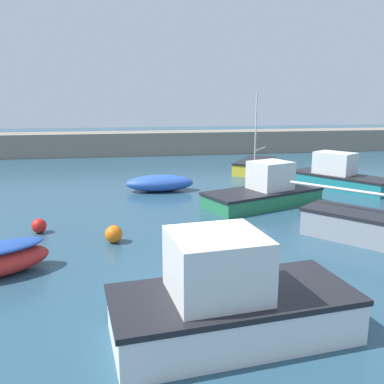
{
  "coord_description": "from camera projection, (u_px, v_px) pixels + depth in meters",
  "views": [
    {
      "loc": [
        -2.04,
        -9.46,
        4.88
      ],
      "look_at": [
        1.25,
        10.11,
        0.41
      ],
      "focal_mm": 40.0,
      "sensor_mm": 36.0,
      "label": 1
    }
  ],
  "objects": [
    {
      "name": "harbor_breakwater",
      "position": [
        144.0,
        143.0,
        36.47
      ],
      "size": [
        66.16,
        2.9,
        1.89
      ],
      "primitive_type": "cube",
      "color": "gray",
      "rests_on": "ground_plane"
    },
    {
      "name": "mooring_buoy_red",
      "position": [
        39.0,
        226.0,
        15.54
      ],
      "size": [
        0.54,
        0.54,
        0.54
      ],
      "primitive_type": "sphere",
      "color": "red",
      "rests_on": "ground_plane"
    },
    {
      "name": "ground_plane",
      "position": [
        210.0,
        303.0,
        10.53
      ],
      "size": [
        120.0,
        120.0,
        0.2
      ],
      "primitive_type": "cube",
      "color": "#284C60"
    },
    {
      "name": "mooring_buoy_orange",
      "position": [
        114.0,
        234.0,
        14.51
      ],
      "size": [
        0.6,
        0.6,
        0.6
      ],
      "primitive_type": "sphere",
      "color": "orange",
      "rests_on": "ground_plane"
    },
    {
      "name": "rowboat_white_midwater",
      "position": [
        160.0,
        183.0,
        22.33
      ],
      "size": [
        3.56,
        1.56,
        0.86
      ],
      "rotation": [
        0.0,
        0.0,
        6.26
      ],
      "color": "#2D56B7",
      "rests_on": "ground_plane"
    },
    {
      "name": "motorboat_with_cabin",
      "position": [
        228.0,
        300.0,
        8.72
      ],
      "size": [
        5.24,
        2.78,
        2.25
      ],
      "rotation": [
        0.0,
        0.0,
        0.11
      ],
      "color": "white",
      "rests_on": "ground_plane"
    },
    {
      "name": "motorboat_grey_hull",
      "position": [
        265.0,
        191.0,
        19.51
      ],
      "size": [
        5.93,
        4.06,
        1.97
      ],
      "rotation": [
        0.0,
        0.0,
        3.52
      ],
      "color": "#287A4C",
      "rests_on": "ground_plane"
    },
    {
      "name": "rowboat_with_red_cover",
      "position": [
        2.0,
        259.0,
        11.88
      ],
      "size": [
        2.86,
        2.39,
        0.9
      ],
      "rotation": [
        0.0,
        0.0,
        3.71
      ],
      "color": "red",
      "rests_on": "ground_plane"
    },
    {
      "name": "sailboat_short_mast",
      "position": [
        255.0,
        166.0,
        27.87
      ],
      "size": [
        3.76,
        4.38,
        5.03
      ],
      "rotation": [
        0.0,
        0.0,
        4.11
      ],
      "color": "yellow",
      "rests_on": "ground_plane"
    },
    {
      "name": "cabin_cruiser_white",
      "position": [
        338.0,
        176.0,
        22.97
      ],
      "size": [
        4.41,
        5.32,
        1.93
      ],
      "rotation": [
        0.0,
        0.0,
        5.31
      ],
      "color": "teal",
      "rests_on": "ground_plane"
    }
  ]
}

